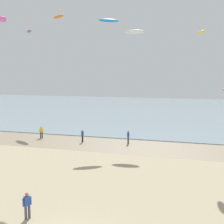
{
  "coord_description": "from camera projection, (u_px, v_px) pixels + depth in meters",
  "views": [
    {
      "loc": [
        6.15,
        -12.27,
        8.91
      ],
      "look_at": [
        -0.3,
        11.16,
        5.66
      ],
      "focal_mm": 44.47,
      "sensor_mm": 36.0,
      "label": 1
    }
  ],
  "objects": [
    {
      "name": "kite_aloft_1",
      "position": [
        29.0,
        31.0,
        44.67
      ],
      "size": [
        2.0,
        2.12,
        0.48
      ],
      "primitive_type": "ellipsoid",
      "rotation": [
        -0.2,
        0.0,
        2.3
      ],
      "color": "purple"
    },
    {
      "name": "kite_aloft_2",
      "position": [
        109.0,
        20.0,
        38.2
      ],
      "size": [
        3.01,
        2.32,
        0.57
      ],
      "primitive_type": "ellipsoid",
      "rotation": [
        -0.11,
        0.0,
        3.67
      ],
      "color": "#2384D1"
    },
    {
      "name": "wet_sand_strip",
      "position": [
        135.0,
        147.0,
        34.71
      ],
      "size": [
        120.0,
        7.35,
        0.01
      ],
      "primitive_type": "cube",
      "color": "gray",
      "rests_on": "ground"
    },
    {
      "name": "kite_aloft_11",
      "position": [
        135.0,
        32.0,
        37.69
      ],
      "size": [
        2.87,
        1.11,
        0.66
      ],
      "primitive_type": "ellipsoid",
      "rotation": [
        -0.25,
        0.0,
        0.04
      ],
      "color": "white"
    },
    {
      "name": "person_far_down_beach",
      "position": [
        27.0,
        205.0,
        17.19
      ],
      "size": [
        0.39,
        0.48,
        1.71
      ],
      "color": "#4C4C56",
      "rests_on": "ground"
    },
    {
      "name": "sea",
      "position": [
        163.0,
        110.0,
        71.66
      ],
      "size": [
        160.0,
        70.0,
        0.1
      ],
      "primitive_type": "cube",
      "color": "#7F939E",
      "rests_on": "ground"
    },
    {
      "name": "person_by_waterline",
      "position": [
        41.0,
        132.0,
        39.27
      ],
      "size": [
        0.54,
        0.33,
        1.71
      ],
      "color": "#383842",
      "rests_on": "ground"
    },
    {
      "name": "kite_aloft_4",
      "position": [
        224.0,
        89.0,
        47.83
      ],
      "size": [
        0.93,
        2.4,
        0.55
      ],
      "primitive_type": "ellipsoid",
      "rotation": [
        0.24,
        0.0,
        4.75
      ],
      "color": "#E54C99"
    },
    {
      "name": "kite_aloft_7",
      "position": [
        59.0,
        17.0,
        50.22
      ],
      "size": [
        3.39,
        2.72,
        0.72
      ],
      "primitive_type": "ellipsoid",
      "rotation": [
        0.19,
        0.0,
        5.72
      ],
      "color": "orange"
    },
    {
      "name": "person_right_flank",
      "position": [
        128.0,
        137.0,
        36.11
      ],
      "size": [
        0.23,
        0.57,
        1.71
      ],
      "color": "#383842",
      "rests_on": "ground"
    },
    {
      "name": "person_left_flank",
      "position": [
        82.0,
        135.0,
        36.96
      ],
      "size": [
        0.23,
        0.57,
        1.71
      ],
      "color": "#232328",
      "rests_on": "ground"
    },
    {
      "name": "kite_aloft_9",
      "position": [
        201.0,
        32.0,
        27.94
      ],
      "size": [
        0.79,
        1.97,
        0.55
      ],
      "primitive_type": "ellipsoid",
      "rotation": [
        0.46,
        0.0,
        4.76
      ],
      "color": "yellow"
    },
    {
      "name": "kite_aloft_13",
      "position": [
        2.0,
        19.0,
        35.43
      ],
      "size": [
        2.26,
        3.04,
        0.74
      ],
      "primitive_type": "ellipsoid",
      "rotation": [
        0.33,
        0.0,
        5.2
      ],
      "color": "#E54C99"
    }
  ]
}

